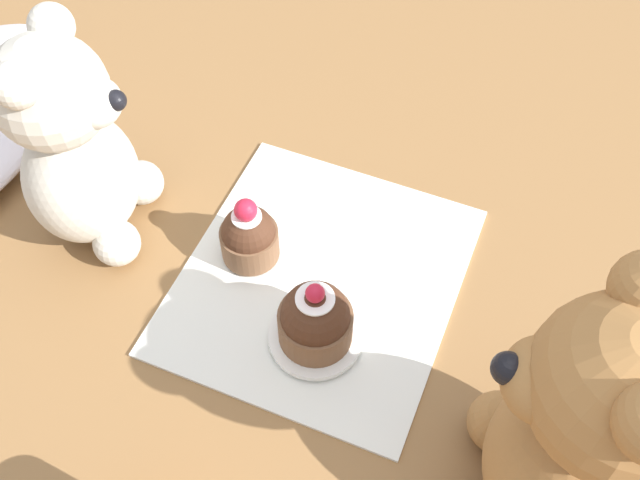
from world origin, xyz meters
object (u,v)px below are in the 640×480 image
Objects in this scene: saucer_plate at (316,336)px; cupcake_near_cream_bear at (247,238)px; cupcake_near_tan_bear at (315,319)px; teddy_bear_tan at (582,435)px; teddy_bear_cream at (74,148)px.

cupcake_near_cream_bear is at bearing 57.83° from saucer_plate.
cupcake_near_tan_bear is at bearing 90.00° from saucer_plate.
cupcake_near_cream_bear is (0.10, 0.26, -0.08)m from teddy_bear_tan.
cupcake_near_tan_bear is (0.05, 0.18, -0.07)m from teddy_bear_tan.
teddy_bear_tan is at bearing -115.33° from teddy_bear_cream.
teddy_bear_cream is at bearing -113.49° from teddy_bear_tan.
teddy_bear_tan reaches higher than saucer_plate.
teddy_bear_cream reaches higher than saucer_plate.
teddy_bear_cream reaches higher than cupcake_near_cream_bear.
cupcake_near_tan_bear is (-0.05, -0.08, 0.00)m from cupcake_near_cream_bear.
cupcake_near_tan_bear is (0.00, 0.00, 0.03)m from saucer_plate.
teddy_bear_cream is 0.23m from cupcake_near_tan_bear.
teddy_bear_tan is 0.29m from cupcake_near_cream_bear.
teddy_bear_tan is 3.45× the size of cupcake_near_cream_bear.
cupcake_near_cream_bear is 1.00× the size of cupcake_near_tan_bear.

